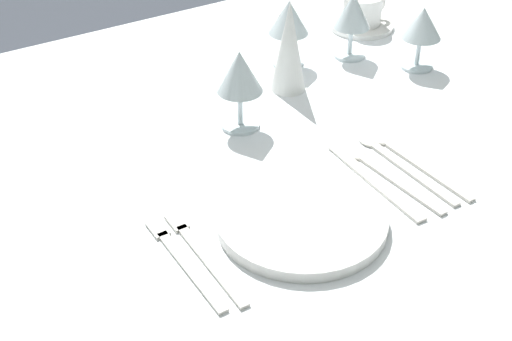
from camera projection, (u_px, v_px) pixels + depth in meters
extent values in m
cube|color=white|center=(235.00, 154.00, 1.17)|extent=(1.80, 1.10, 0.04)
cube|color=white|center=(112.00, 80.00, 1.61)|extent=(1.80, 0.01, 0.18)
cylinder|color=brown|center=(394.00, 104.00, 2.05)|extent=(0.07, 0.07, 0.70)
cylinder|color=white|center=(301.00, 218.00, 0.99)|extent=(0.24, 0.24, 0.02)
cube|color=beige|center=(211.00, 264.00, 0.93)|extent=(0.02, 0.18, 0.00)
cube|color=beige|center=(177.00, 222.00, 1.00)|extent=(0.02, 0.04, 0.00)
cube|color=beige|center=(191.00, 270.00, 0.92)|extent=(0.02, 0.17, 0.00)
cube|color=beige|center=(158.00, 229.00, 0.98)|extent=(0.02, 0.04, 0.00)
cube|color=beige|center=(382.00, 188.00, 1.06)|extent=(0.03, 0.18, 0.00)
cube|color=beige|center=(342.00, 155.00, 1.13)|extent=(0.02, 0.06, 0.00)
cube|color=beige|center=(401.00, 184.00, 1.07)|extent=(0.02, 0.18, 0.00)
ellipsoid|color=beige|center=(357.00, 154.00, 1.14)|extent=(0.03, 0.04, 0.01)
cube|color=beige|center=(413.00, 173.00, 1.09)|extent=(0.02, 0.19, 0.00)
ellipsoid|color=beige|center=(369.00, 141.00, 1.17)|extent=(0.03, 0.04, 0.01)
cube|color=beige|center=(427.00, 170.00, 1.10)|extent=(0.02, 0.19, 0.00)
ellipsoid|color=beige|center=(381.00, 139.00, 1.17)|extent=(0.03, 0.04, 0.01)
cylinder|color=white|center=(361.00, 25.00, 1.55)|extent=(0.14, 0.14, 0.01)
cylinder|color=white|center=(362.00, 10.00, 1.53)|extent=(0.08, 0.08, 0.06)
torus|color=white|center=(377.00, 4.00, 1.54)|extent=(0.04, 0.01, 0.04)
cylinder|color=silver|center=(349.00, 55.00, 1.43)|extent=(0.06, 0.06, 0.01)
cylinder|color=silver|center=(350.00, 40.00, 1.41)|extent=(0.01, 0.01, 0.06)
cone|color=silver|center=(353.00, 10.00, 1.38)|extent=(0.07, 0.07, 0.07)
cylinder|color=silver|center=(288.00, 62.00, 1.40)|extent=(0.06, 0.06, 0.01)
cylinder|color=silver|center=(288.00, 47.00, 1.38)|extent=(0.01, 0.01, 0.06)
cone|color=silver|center=(289.00, 17.00, 1.35)|extent=(0.08, 0.08, 0.07)
cylinder|color=silver|center=(240.00, 125.00, 1.21)|extent=(0.07, 0.07, 0.01)
cylinder|color=silver|center=(240.00, 107.00, 1.19)|extent=(0.01, 0.01, 0.06)
cone|color=silver|center=(240.00, 71.00, 1.15)|extent=(0.08, 0.08, 0.07)
cylinder|color=silver|center=(416.00, 66.00, 1.39)|extent=(0.06, 0.06, 0.01)
cylinder|color=silver|center=(418.00, 51.00, 1.37)|extent=(0.01, 0.01, 0.06)
cone|color=silver|center=(422.00, 23.00, 1.34)|extent=(0.08, 0.08, 0.06)
cone|color=white|center=(289.00, 46.00, 1.27)|extent=(0.07, 0.07, 0.17)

